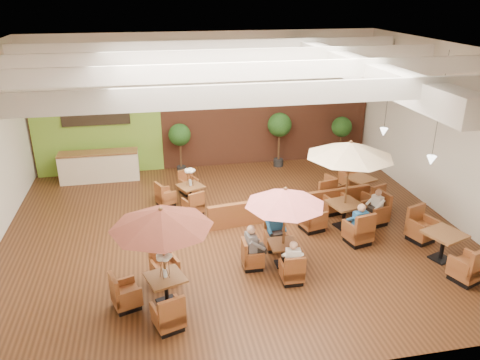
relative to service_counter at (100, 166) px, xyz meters
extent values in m
plane|color=#381E0F|center=(4.40, -5.10, -0.58)|extent=(14.00, 14.00, 0.00)
cube|color=silver|center=(4.40, 0.90, 2.17)|extent=(14.00, 0.04, 5.50)
cube|color=silver|center=(4.40, -11.10, 2.17)|extent=(14.00, 0.04, 5.50)
cube|color=silver|center=(11.40, -5.10, 2.17)|extent=(0.04, 12.00, 5.50)
cube|color=white|center=(4.40, -5.10, 4.92)|extent=(14.00, 12.00, 0.04)
cube|color=brown|center=(4.40, 0.84, 1.02)|extent=(13.90, 0.10, 3.20)
cube|color=#1E3819|center=(4.40, 0.83, 2.47)|extent=(13.90, 0.12, 0.35)
cube|color=#70A12E|center=(0.00, 0.78, 1.02)|extent=(5.00, 0.08, 3.20)
cube|color=black|center=(0.00, 0.70, 1.82)|extent=(2.60, 0.08, 0.70)
cube|color=white|center=(7.90, -5.10, 4.37)|extent=(0.60, 11.00, 0.60)
cube|color=white|center=(4.40, -9.10, 4.57)|extent=(13.60, 0.12, 0.45)
cube|color=white|center=(4.40, -6.40, 4.57)|extent=(13.60, 0.12, 0.45)
cube|color=white|center=(4.40, -3.80, 4.57)|extent=(13.60, 0.12, 0.45)
cube|color=white|center=(4.40, -1.10, 4.57)|extent=(13.60, 0.12, 0.45)
cylinder|color=black|center=(10.20, -6.10, 3.32)|extent=(0.01, 0.01, 3.20)
cone|color=white|center=(10.20, -6.10, 1.72)|extent=(0.28, 0.28, 0.28)
cylinder|color=black|center=(10.20, -3.10, 3.32)|extent=(0.01, 0.01, 3.20)
cone|color=white|center=(10.20, -3.10, 1.72)|extent=(0.28, 0.28, 0.28)
sphere|color=#FFEAC6|center=(-1.60, 0.60, 2.47)|extent=(0.14, 0.14, 0.14)
sphere|color=#FFEAC6|center=(0.40, 0.60, 2.47)|extent=(0.14, 0.14, 0.14)
sphere|color=#FFEAC6|center=(2.40, 0.60, 2.47)|extent=(0.14, 0.14, 0.14)
sphere|color=#FFEAC6|center=(4.40, 0.60, 2.47)|extent=(0.14, 0.14, 0.14)
sphere|color=#FFEAC6|center=(6.40, 0.60, 2.47)|extent=(0.14, 0.14, 0.14)
sphere|color=#FFEAC6|center=(8.40, 0.60, 2.47)|extent=(0.14, 0.14, 0.14)
sphere|color=#FFEAC6|center=(10.40, 0.60, 2.47)|extent=(0.14, 0.14, 0.14)
cube|color=beige|center=(0.00, 0.00, -0.03)|extent=(3.00, 0.70, 1.10)
cube|color=brown|center=(0.00, 0.00, 0.57)|extent=(3.00, 0.75, 0.06)
cube|color=brown|center=(6.46, -4.55, -0.19)|extent=(5.71, 0.92, 0.79)
cube|color=brown|center=(2.17, -8.32, 0.13)|extent=(1.06, 1.06, 0.06)
cylinder|color=black|center=(2.17, -8.32, -0.22)|extent=(0.10, 0.10, 0.65)
cube|color=black|center=(2.17, -8.32, -0.56)|extent=(0.56, 0.56, 0.04)
cube|color=brown|center=(2.17, -9.26, -0.29)|extent=(0.78, 0.78, 0.32)
cube|color=brown|center=(2.09, -9.51, 0.01)|extent=(0.61, 0.29, 0.69)
cube|color=brown|center=(1.90, -9.36, -0.09)|extent=(0.25, 0.54, 0.28)
cube|color=brown|center=(2.44, -9.17, -0.09)|extent=(0.25, 0.54, 0.28)
cube|color=black|center=(2.17, -9.26, -0.51)|extent=(0.69, 0.69, 0.14)
cube|color=brown|center=(2.17, -7.39, -0.29)|extent=(0.78, 0.78, 0.32)
cube|color=brown|center=(2.25, -7.14, 0.01)|extent=(0.61, 0.29, 0.69)
cube|color=brown|center=(2.44, -7.29, -0.09)|extent=(0.25, 0.54, 0.28)
cube|color=brown|center=(1.90, -7.48, -0.09)|extent=(0.25, 0.54, 0.28)
cube|color=black|center=(2.17, -7.39, -0.51)|extent=(0.69, 0.69, 0.14)
cube|color=brown|center=(1.23, -8.32, -0.29)|extent=(0.78, 0.78, 0.32)
cube|color=brown|center=(1.47, -8.41, 0.01)|extent=(0.29, 0.61, 0.69)
cube|color=brown|center=(1.14, -8.05, -0.09)|extent=(0.54, 0.25, 0.28)
cube|color=brown|center=(1.32, -8.60, -0.09)|extent=(0.54, 0.25, 0.28)
cube|color=black|center=(1.23, -8.32, -0.51)|extent=(0.69, 0.69, 0.14)
cylinder|color=brown|center=(2.17, -8.32, 0.65)|extent=(0.06, 0.06, 2.47)
cone|color=#4C2016|center=(2.17, -8.32, 1.71)|extent=(2.37, 2.37, 0.45)
sphere|color=brown|center=(2.17, -8.32, 1.94)|extent=(0.10, 0.10, 0.10)
cylinder|color=silver|center=(2.17, -8.32, 0.27)|extent=(0.10, 0.10, 0.22)
cube|color=brown|center=(5.38, -7.23, 0.06)|extent=(0.77, 0.77, 0.05)
cylinder|color=black|center=(5.38, -7.23, -0.25)|extent=(0.09, 0.09, 0.59)
cube|color=black|center=(5.38, -7.23, -0.57)|extent=(0.41, 0.41, 0.04)
cube|color=brown|center=(5.38, -8.08, -0.32)|extent=(0.56, 0.56, 0.28)
cube|color=brown|center=(5.38, -8.31, -0.05)|extent=(0.55, 0.10, 0.62)
cube|color=brown|center=(5.12, -8.08, -0.14)|extent=(0.08, 0.49, 0.25)
cube|color=brown|center=(5.64, -8.08, -0.14)|extent=(0.08, 0.49, 0.25)
cube|color=black|center=(5.38, -8.08, -0.52)|extent=(0.50, 0.50, 0.12)
cube|color=brown|center=(5.38, -6.39, -0.32)|extent=(0.56, 0.56, 0.28)
cube|color=brown|center=(5.37, -6.16, -0.05)|extent=(0.55, 0.10, 0.62)
cube|color=brown|center=(5.64, -6.39, -0.14)|extent=(0.08, 0.49, 0.25)
cube|color=brown|center=(5.12, -6.39, -0.14)|extent=(0.08, 0.49, 0.25)
cube|color=black|center=(5.38, -6.39, -0.52)|extent=(0.50, 0.50, 0.12)
cube|color=brown|center=(4.53, -7.23, -0.32)|extent=(0.56, 0.56, 0.28)
cube|color=brown|center=(4.76, -7.23, -0.05)|extent=(0.10, 0.55, 0.62)
cube|color=brown|center=(4.54, -6.98, -0.14)|extent=(0.49, 0.08, 0.25)
cube|color=brown|center=(4.53, -7.49, -0.14)|extent=(0.49, 0.08, 0.25)
cube|color=black|center=(4.53, -7.23, -0.52)|extent=(0.50, 0.50, 0.12)
cylinder|color=brown|center=(5.38, -7.23, 0.53)|extent=(0.06, 0.06, 2.22)
cone|color=#CA6164|center=(5.38, -7.23, 1.46)|extent=(2.14, 2.14, 0.45)
sphere|color=brown|center=(5.38, -7.23, 1.69)|extent=(0.10, 0.10, 0.10)
cube|color=brown|center=(7.88, -5.49, 0.22)|extent=(1.13, 1.13, 0.07)
cylinder|color=black|center=(7.88, -5.49, -0.17)|extent=(0.11, 0.11, 0.73)
cube|color=black|center=(7.88, -5.49, -0.56)|extent=(0.60, 0.60, 0.04)
cube|color=brown|center=(7.88, -6.54, -0.25)|extent=(0.82, 0.82, 0.36)
cube|color=brown|center=(7.81, -6.82, 0.08)|extent=(0.70, 0.26, 0.78)
cube|color=brown|center=(7.56, -6.61, -0.03)|extent=(0.22, 0.62, 0.31)
cube|color=brown|center=(8.19, -6.47, -0.03)|extent=(0.22, 0.62, 0.31)
cube|color=black|center=(7.88, -6.54, -0.51)|extent=(0.73, 0.73, 0.16)
cube|color=brown|center=(7.88, -4.43, -0.25)|extent=(0.82, 0.82, 0.36)
cube|color=brown|center=(7.94, -4.15, 0.08)|extent=(0.70, 0.26, 0.78)
cube|color=brown|center=(8.19, -4.36, -0.03)|extent=(0.22, 0.62, 0.31)
cube|color=brown|center=(7.56, -4.50, -0.03)|extent=(0.22, 0.62, 0.31)
cube|color=black|center=(7.88, -4.43, -0.51)|extent=(0.73, 0.73, 0.16)
cube|color=brown|center=(6.82, -5.49, -0.25)|extent=(0.82, 0.82, 0.36)
cube|color=brown|center=(7.10, -5.55, 0.08)|extent=(0.26, 0.70, 0.78)
cube|color=brown|center=(6.75, -5.17, -0.03)|extent=(0.62, 0.22, 0.31)
cube|color=brown|center=(6.89, -5.80, -0.03)|extent=(0.62, 0.22, 0.31)
cube|color=black|center=(6.82, -5.49, -0.51)|extent=(0.73, 0.73, 0.16)
cube|color=brown|center=(8.93, -5.49, -0.25)|extent=(0.82, 0.82, 0.36)
cube|color=brown|center=(8.65, -5.42, 0.08)|extent=(0.26, 0.70, 0.78)
cube|color=brown|center=(9.00, -5.80, -0.03)|extent=(0.62, 0.22, 0.31)
cube|color=brown|center=(8.86, -5.17, -0.03)|extent=(0.62, 0.22, 0.31)
cube|color=black|center=(8.93, -5.49, -0.51)|extent=(0.73, 0.73, 0.16)
cylinder|color=brown|center=(7.88, -5.49, 0.81)|extent=(0.06, 0.06, 2.78)
cone|color=beige|center=(7.88, -5.49, 2.01)|extent=(2.67, 2.67, 0.45)
sphere|color=brown|center=(7.88, -5.49, 2.24)|extent=(0.10, 0.10, 0.10)
cube|color=brown|center=(3.29, -2.83, 0.08)|extent=(1.03, 1.03, 0.06)
cylinder|color=black|center=(3.29, -2.83, -0.24)|extent=(0.09, 0.09, 0.61)
cube|color=black|center=(3.29, -2.83, -0.56)|extent=(0.55, 0.55, 0.04)
cube|color=brown|center=(3.29, -3.70, -0.31)|extent=(0.75, 0.75, 0.29)
cube|color=brown|center=(3.19, -3.92, -0.03)|extent=(0.56, 0.32, 0.64)
cube|color=brown|center=(3.04, -3.81, -0.12)|extent=(0.27, 0.49, 0.26)
cube|color=brown|center=(3.53, -3.59, -0.12)|extent=(0.27, 0.49, 0.26)
cube|color=black|center=(3.29, -3.70, -0.52)|extent=(0.67, 0.67, 0.13)
cube|color=brown|center=(3.29, -1.96, -0.31)|extent=(0.75, 0.75, 0.29)
cube|color=brown|center=(3.38, -1.74, -0.03)|extent=(0.56, 0.32, 0.64)
cube|color=brown|center=(3.53, -1.85, -0.12)|extent=(0.27, 0.49, 0.26)
cube|color=brown|center=(3.04, -2.06, -0.12)|extent=(0.27, 0.49, 0.26)
cube|color=black|center=(3.29, -1.96, -0.52)|extent=(0.67, 0.67, 0.13)
cube|color=brown|center=(2.42, -2.83, -0.31)|extent=(0.75, 0.75, 0.29)
cube|color=brown|center=(2.63, -2.92, -0.03)|extent=(0.32, 0.56, 0.64)
cube|color=brown|center=(2.31, -2.58, -0.12)|extent=(0.49, 0.27, 0.26)
cube|color=brown|center=(2.52, -3.07, -0.12)|extent=(0.49, 0.27, 0.26)
cube|color=black|center=(2.42, -2.83, -0.52)|extent=(0.67, 0.67, 0.13)
cylinder|color=silver|center=(3.29, -2.83, 0.22)|extent=(0.10, 0.10, 0.22)
cube|color=brown|center=(9.80, -7.84, 0.22)|extent=(1.21, 1.21, 0.07)
cylinder|color=black|center=(9.80, -7.84, -0.17)|extent=(0.11, 0.11, 0.74)
cube|color=black|center=(9.80, -7.84, -0.56)|extent=(0.64, 0.64, 0.04)
cube|color=brown|center=(9.80, -8.90, -0.25)|extent=(0.88, 0.88, 0.36)
cube|color=brown|center=(9.70, -9.17, 0.09)|extent=(0.69, 0.34, 0.78)
cube|color=brown|center=(9.49, -9.01, -0.02)|extent=(0.29, 0.61, 0.31)
cube|color=brown|center=(10.11, -8.79, -0.02)|extent=(0.29, 0.61, 0.31)
cube|color=black|center=(9.80, -8.90, -0.50)|extent=(0.78, 0.78, 0.16)
cube|color=brown|center=(9.80, -6.77, -0.25)|extent=(0.88, 0.88, 0.36)
cube|color=brown|center=(9.90, -6.50, 0.09)|extent=(0.69, 0.34, 0.78)
cube|color=brown|center=(10.11, -6.67, -0.02)|extent=(0.29, 0.61, 0.31)
cube|color=brown|center=(9.49, -6.88, -0.02)|extent=(0.29, 0.61, 0.31)
cube|color=black|center=(9.80, -6.77, -0.50)|extent=(0.78, 0.78, 0.16)
cube|color=brown|center=(9.35, -3.45, 0.13)|extent=(1.09, 1.09, 0.06)
cylinder|color=black|center=(9.35, -3.45, -0.22)|extent=(0.10, 0.10, 0.66)
cube|color=black|center=(9.35, -3.45, -0.56)|extent=(0.58, 0.58, 0.04)
cube|color=brown|center=(9.35, -4.39, -0.28)|extent=(0.80, 0.80, 0.32)
cube|color=brown|center=(9.26, -4.63, 0.01)|extent=(0.61, 0.31, 0.70)
cube|color=brown|center=(9.08, -4.50, -0.09)|extent=(0.27, 0.54, 0.28)
cube|color=brown|center=(9.62, -4.29, -0.09)|extent=(0.27, 0.54, 0.28)
cube|color=black|center=(9.35, -4.39, -0.51)|extent=(0.71, 0.71, 0.14)
cube|color=brown|center=(9.35, -2.50, -0.28)|extent=(0.80, 0.80, 0.32)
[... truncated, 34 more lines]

